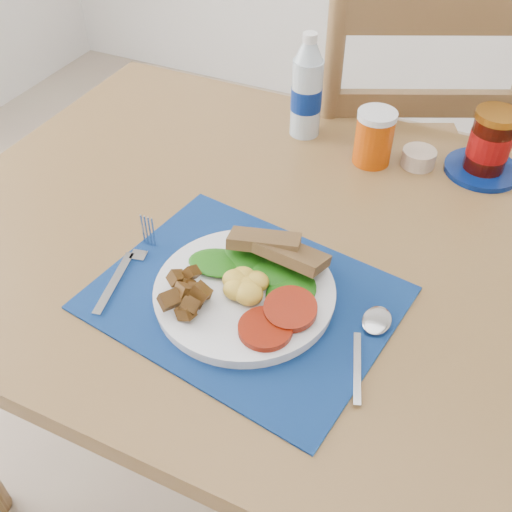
{
  "coord_description": "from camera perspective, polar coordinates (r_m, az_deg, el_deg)",
  "views": [
    {
      "loc": [
        0.19,
        -0.51,
        1.41
      ],
      "look_at": [
        -0.09,
        0.08,
        0.8
      ],
      "focal_mm": 42.0,
      "sensor_mm": 36.0,
      "label": 1
    }
  ],
  "objects": [
    {
      "name": "chair_far",
      "position": [
        1.56,
        13.59,
        10.81
      ],
      "size": [
        0.6,
        0.59,
        1.23
      ],
      "rotation": [
        0.0,
        0.0,
        3.57
      ],
      "color": "brown",
      "rests_on": "ground"
    },
    {
      "name": "ramekin",
      "position": [
        1.21,
        15.22,
        9.02
      ],
      "size": [
        0.06,
        0.06,
        0.03
      ],
      "primitive_type": "cylinder",
      "color": "tan",
      "rests_on": "table"
    },
    {
      "name": "jam_on_saucer",
      "position": [
        1.2,
        21.3,
        9.7
      ],
      "size": [
        0.14,
        0.14,
        0.13
      ],
      "color": "#051958",
      "rests_on": "table"
    },
    {
      "name": "fork",
      "position": [
        0.96,
        -11.91,
        -0.85
      ],
      "size": [
        0.04,
        0.19,
        0.0
      ],
      "rotation": [
        0.0,
        0.0,
        0.22
      ],
      "color": "#B2B5BA",
      "rests_on": "placemat"
    },
    {
      "name": "juice_glass",
      "position": [
        1.18,
        11.17,
        10.89
      ],
      "size": [
        0.07,
        0.07,
        0.1
      ],
      "primitive_type": "cylinder",
      "color": "#B13D04",
      "rests_on": "table"
    },
    {
      "name": "water_bottle",
      "position": [
        1.23,
        4.85,
        15.32
      ],
      "size": [
        0.06,
        0.06,
        0.21
      ],
      "color": "#ADBFCC",
      "rests_on": "table"
    },
    {
      "name": "spoon",
      "position": [
        0.86,
        10.87,
        -7.42
      ],
      "size": [
        0.05,
        0.18,
        0.01
      ],
      "rotation": [
        0.0,
        0.0,
        0.31
      ],
      "color": "#B2B5BA",
      "rests_on": "placemat"
    },
    {
      "name": "placemat",
      "position": [
        0.9,
        -1.08,
        -4.0
      ],
      "size": [
        0.47,
        0.4,
        0.0
      ],
      "primitive_type": "cube",
      "rotation": [
        0.0,
        0.0,
        -0.15
      ],
      "color": "black",
      "rests_on": "table"
    },
    {
      "name": "breakfast_plate",
      "position": [
        0.88,
        -1.51,
        -3.15
      ],
      "size": [
        0.27,
        0.27,
        0.06
      ],
      "rotation": [
        0.0,
        0.0,
        0.12
      ],
      "color": "silver",
      "rests_on": "placemat"
    },
    {
      "name": "table",
      "position": [
        1.05,
        7.23,
        -2.8
      ],
      "size": [
        1.4,
        0.9,
        0.75
      ],
      "color": "brown",
      "rests_on": "ground"
    }
  ]
}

